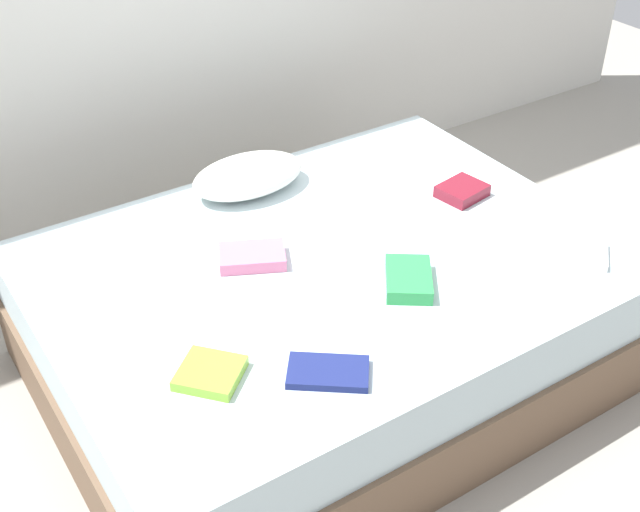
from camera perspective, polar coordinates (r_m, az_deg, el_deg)
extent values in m
plane|color=#9E998E|center=(3.18, 0.50, -7.54)|extent=(8.00, 8.00, 0.00)
cube|color=brown|center=(3.09, 0.51, -5.63)|extent=(2.00, 1.50, 0.28)
cube|color=silver|center=(2.93, 0.53, -1.91)|extent=(1.96, 1.46, 0.22)
ellipsoid|color=white|center=(3.24, -5.01, 5.56)|extent=(0.46, 0.29, 0.12)
cube|color=pink|center=(2.84, -4.70, -0.05)|extent=(0.27, 0.23, 0.04)
cube|color=maroon|center=(3.25, 9.78, 4.45)|extent=(0.19, 0.17, 0.05)
cube|color=#8CC638|center=(2.41, -7.59, -8.02)|extent=(0.24, 0.24, 0.03)
cube|color=green|center=(2.74, 6.13, -1.60)|extent=(0.25, 0.27, 0.05)
cube|color=navy|center=(2.40, 0.56, -8.03)|extent=(0.27, 0.25, 0.02)
cube|color=white|center=(3.01, 17.61, 0.23)|extent=(0.24, 0.24, 0.03)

